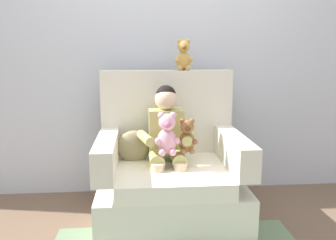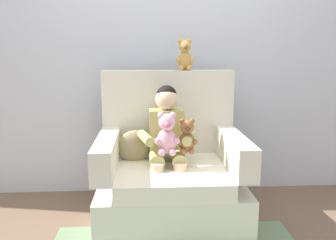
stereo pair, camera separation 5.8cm
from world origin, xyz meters
TOP-DOWN VIEW (x-y plane):
  - ground_plane at (0.00, 0.00)m, footprint 8.00×8.00m
  - back_wall at (0.00, 0.64)m, footprint 6.00×0.10m
  - armchair at (0.00, 0.06)m, footprint 1.07×0.88m
  - seated_child at (-0.03, 0.07)m, footprint 0.45×0.39m
  - plush_brown at (0.11, -0.06)m, footprint 0.15×0.12m
  - plush_pink at (-0.03, -0.08)m, footprint 0.18×0.15m
  - plush_honey_on_backrest at (0.14, 0.36)m, footprint 0.15×0.12m
  - throw_pillow at (-0.27, 0.16)m, footprint 0.28×0.16m

SIDE VIEW (x-z plane):
  - ground_plane at x=0.00m, z-range 0.00..0.00m
  - armchair at x=0.00m, z-range -0.21..0.90m
  - throw_pillow at x=-0.27m, z-range 0.40..0.66m
  - seated_child at x=-0.03m, z-range 0.23..1.05m
  - plush_brown at x=0.11m, z-range 0.53..0.78m
  - plush_pink at x=-0.03m, z-range 0.53..0.83m
  - plush_honey_on_backrest at x=0.14m, z-range 1.10..1.35m
  - back_wall at x=0.00m, z-range 0.00..2.60m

